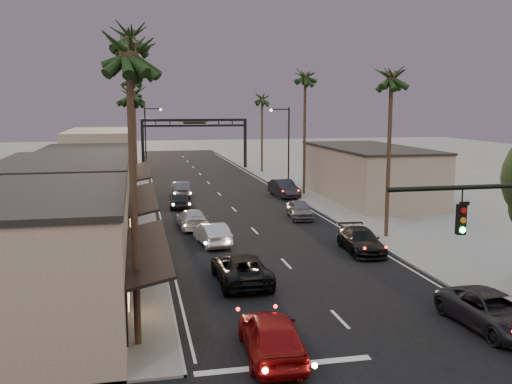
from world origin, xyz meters
name	(u,v)px	position (x,y,z in m)	size (l,w,h in m)	color
ground	(229,204)	(0.00, 40.00, 0.00)	(200.00, 200.00, 0.00)	slate
road	(221,196)	(0.00, 45.00, 0.00)	(14.00, 120.00, 0.02)	black
sidewalk_left	(127,188)	(-9.50, 52.00, 0.06)	(5.00, 92.00, 0.12)	slate
sidewalk_right	(292,183)	(9.50, 52.00, 0.06)	(5.00, 92.00, 0.12)	slate
storefront_near	(27,263)	(-13.00, 12.00, 2.75)	(8.00, 12.00, 5.50)	tan
storefront_mid	(66,205)	(-13.00, 26.00, 2.75)	(8.00, 14.00, 5.50)	gray
storefront_far	(86,179)	(-13.00, 42.00, 2.50)	(8.00, 16.00, 5.00)	tan
storefront_dist	(100,153)	(-13.00, 65.00, 3.00)	(8.00, 20.00, 6.00)	gray
building_right	(368,174)	(14.00, 40.00, 2.50)	(8.00, 18.00, 5.00)	gray
arch	(195,131)	(0.00, 70.00, 5.53)	(15.20, 0.40, 7.27)	black
streetlight_right	(286,143)	(6.92, 45.00, 5.33)	(2.13, 0.30, 9.00)	black
streetlight_left	(148,138)	(-6.92, 58.00, 5.33)	(2.13, 0.30, 9.00)	black
palm_la	(128,42)	(-8.60, 9.00, 11.44)	(3.20, 3.20, 13.20)	#38281C
palm_lb	(129,32)	(-8.60, 22.00, 13.39)	(3.20, 3.20, 15.20)	#38281C
palm_lc	(132,90)	(-8.60, 36.00, 10.47)	(3.20, 3.20, 12.20)	#38281C
palm_ld	(132,77)	(-8.60, 55.00, 12.42)	(3.20, 3.20, 14.20)	#38281C
palm_ra	(392,72)	(8.60, 24.00, 11.44)	(3.20, 3.20, 13.20)	#38281C
palm_rb	(305,73)	(8.60, 44.00, 12.42)	(3.20, 3.20, 14.20)	#38281C
palm_rc	(262,96)	(8.60, 64.00, 10.47)	(3.20, 3.20, 12.20)	#38281C
palm_far	(134,90)	(-8.30, 78.00, 11.44)	(3.20, 3.20, 13.20)	#38281C
oncoming_red	(272,335)	(-3.79, 7.00, 0.86)	(2.03, 5.05, 1.72)	maroon
oncoming_pickup	(241,269)	(-3.27, 15.97, 0.77)	(2.57, 5.57, 1.55)	black
oncoming_silver	(212,234)	(-3.63, 24.50, 0.75)	(1.58, 4.54, 1.50)	#ACACB2
oncoming_white	(192,219)	(-4.42, 30.00, 0.72)	(2.01, 4.95, 1.44)	#AEAEAE
oncoming_dgrey	(179,200)	(-4.68, 38.99, 0.74)	(1.74, 4.33, 1.48)	black
oncoming_grey_far	(181,189)	(-4.07, 45.05, 0.78)	(1.66, 4.76, 1.57)	#424246
curbside_near	(493,312)	(5.83, 7.69, 0.76)	(2.51, 5.43, 1.51)	black
curbside_black	(361,241)	(5.32, 20.62, 0.74)	(2.08, 5.13, 1.49)	black
curbside_grey	(300,210)	(4.58, 31.83, 0.75)	(1.76, 4.38, 1.49)	#57565C
curbside_far	(284,188)	(6.20, 43.07, 0.86)	(1.82, 5.22, 1.72)	black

